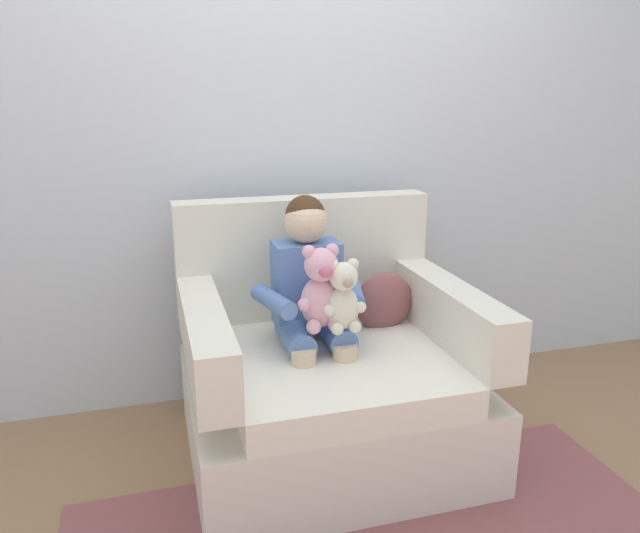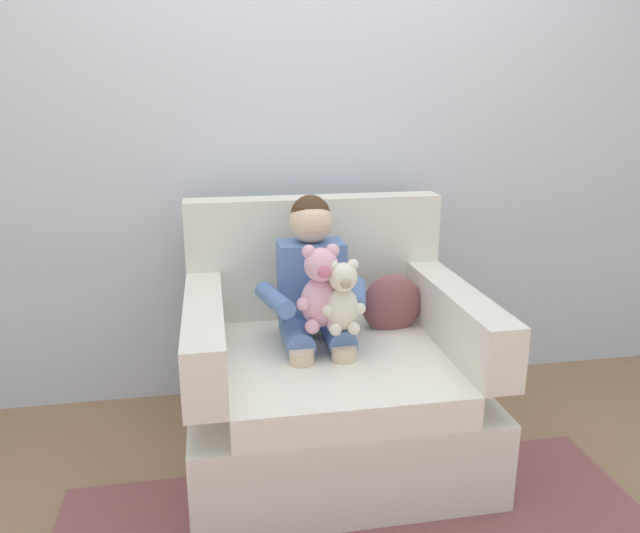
% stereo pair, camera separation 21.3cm
% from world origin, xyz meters
% --- Properties ---
extents(ground_plane, '(8.00, 8.00, 0.00)m').
position_xyz_m(ground_plane, '(0.00, 0.00, 0.00)').
color(ground_plane, '#936D4C').
extents(back_wall, '(6.00, 0.10, 2.60)m').
position_xyz_m(back_wall, '(0.00, 0.68, 1.30)').
color(back_wall, silver).
rests_on(back_wall, ground).
extents(armchair, '(1.11, 0.97, 0.99)m').
position_xyz_m(armchair, '(0.00, 0.04, 0.32)').
color(armchair, silver).
rests_on(armchair, ground).
extents(seated_child, '(0.45, 0.39, 0.82)m').
position_xyz_m(seated_child, '(-0.06, 0.08, 0.68)').
color(seated_child, '#597AB7').
rests_on(seated_child, armchair).
extents(plush_pink, '(0.19, 0.16, 0.32)m').
position_xyz_m(plush_pink, '(-0.05, -0.05, 0.73)').
color(plush_pink, '#EAA8BC').
rests_on(plush_pink, armchair).
extents(plush_cream, '(0.16, 0.13, 0.27)m').
position_xyz_m(plush_cream, '(0.02, -0.09, 0.70)').
color(plush_cream, silver).
rests_on(plush_cream, armchair).
extents(throw_pillow, '(0.27, 0.13, 0.26)m').
position_xyz_m(throw_pillow, '(0.29, 0.18, 0.57)').
color(throw_pillow, '#8C4C4C').
rests_on(throw_pillow, armchair).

